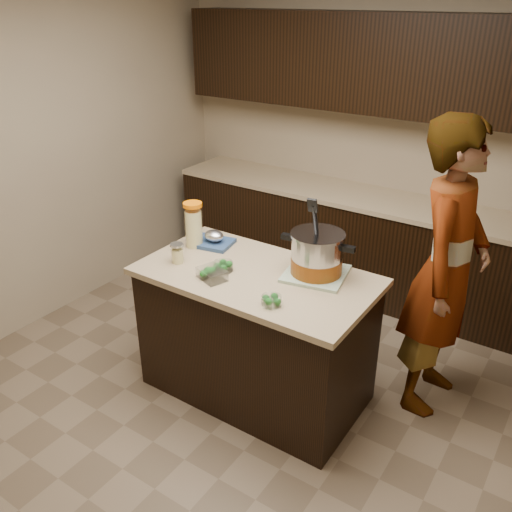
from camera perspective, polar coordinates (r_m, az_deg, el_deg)
The scene contains 13 objects.
ground_plane at distance 3.83m, azimuth 0.00°, elevation -13.85°, with size 4.00×4.00×0.00m, color brown.
room_shell at distance 3.03m, azimuth 0.00°, elevation 11.89°, with size 4.04×4.04×2.72m.
back_cabinets at distance 4.74m, azimuth 11.89°, elevation 6.82°, with size 3.60×0.63×2.33m.
island at distance 3.56m, azimuth 0.00°, elevation -8.24°, with size 1.46×0.81×0.90m.
dish_towel at distance 3.32m, azimuth 6.31°, elevation -1.86°, with size 0.36×0.36×0.02m, color #679162.
stock_pot at distance 3.27m, azimuth 6.41°, elevation -0.01°, with size 0.46×0.37×0.47m.
lemonade_pitcher at distance 3.65m, azimuth -6.58°, elevation 3.10°, with size 0.13×0.13×0.31m.
mason_jar at distance 3.47m, azimuth -8.27°, elevation 0.24°, with size 0.09×0.09×0.14m.
broccoli_tub_left at distance 3.35m, azimuth -3.48°, elevation -1.13°, with size 0.16×0.16×0.06m.
broccoli_tub_right at distance 2.99m, azimuth 1.64°, elevation -4.76°, with size 0.14×0.14×0.05m.
broccoli_tub_rect at distance 3.26m, azimuth -4.66°, elevation -1.97°, with size 0.21×0.18×0.06m.
blue_tray at distance 3.70m, azimuth -4.54°, elevation 1.68°, with size 0.30×0.26×0.10m.
person at distance 3.47m, azimuth 19.42°, elevation -1.49°, with size 0.69×0.45×1.88m, color gray.
Camera 1 is at (1.64, -2.44, 2.46)m, focal length 38.00 mm.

